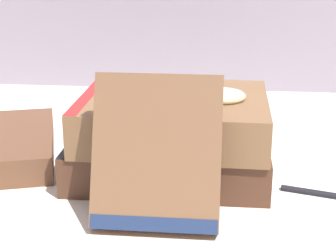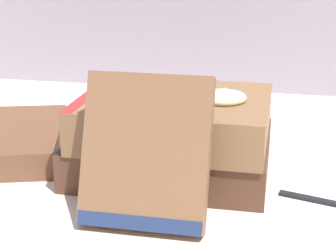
{
  "view_description": "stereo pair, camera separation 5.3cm",
  "coord_description": "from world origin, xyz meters",
  "px_view_note": "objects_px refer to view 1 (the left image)",
  "views": [
    {
      "loc": [
        0.06,
        -0.51,
        0.24
      ],
      "look_at": [
        0.01,
        0.01,
        0.06
      ],
      "focal_mm": 60.0,
      "sensor_mm": 36.0,
      "label": 1
    },
    {
      "loc": [
        0.11,
        -0.5,
        0.24
      ],
      "look_at": [
        0.01,
        0.01,
        0.06
      ],
      "focal_mm": 60.0,
      "sensor_mm": 36.0,
      "label": 2
    }
  ],
  "objects_px": {
    "book_flat_top": "(169,117)",
    "book_leaning_front": "(157,158)",
    "book_flat_bottom": "(165,153)",
    "reading_glasses": "(156,126)",
    "pocket_watch": "(222,96)"
  },
  "relations": [
    {
      "from": "book_flat_top",
      "to": "book_leaning_front",
      "type": "relative_size",
      "value": 1.47
    },
    {
      "from": "book_flat_bottom",
      "to": "book_flat_top",
      "type": "distance_m",
      "value": 0.04
    },
    {
      "from": "book_flat_top",
      "to": "reading_glasses",
      "type": "xyz_separation_m",
      "value": [
        -0.03,
        0.14,
        -0.06
      ]
    },
    {
      "from": "book_flat_bottom",
      "to": "book_leaning_front",
      "type": "height_order",
      "value": "book_leaning_front"
    },
    {
      "from": "book_flat_top",
      "to": "book_leaning_front",
      "type": "height_order",
      "value": "book_leaning_front"
    },
    {
      "from": "book_leaning_front",
      "to": "pocket_watch",
      "type": "distance_m",
      "value": 0.12
    },
    {
      "from": "book_leaning_front",
      "to": "reading_glasses",
      "type": "distance_m",
      "value": 0.26
    },
    {
      "from": "book_leaning_front",
      "to": "pocket_watch",
      "type": "xyz_separation_m",
      "value": [
        0.05,
        0.1,
        0.03
      ]
    },
    {
      "from": "book_flat_bottom",
      "to": "book_flat_top",
      "type": "relative_size",
      "value": 1.06
    },
    {
      "from": "book_flat_bottom",
      "to": "book_flat_top",
      "type": "xyz_separation_m",
      "value": [
        0.0,
        -0.01,
        0.04
      ]
    },
    {
      "from": "book_leaning_front",
      "to": "reading_glasses",
      "type": "height_order",
      "value": "book_leaning_front"
    },
    {
      "from": "reading_glasses",
      "to": "book_leaning_front",
      "type": "bearing_deg",
      "value": -80.18
    },
    {
      "from": "book_leaning_front",
      "to": "book_flat_top",
      "type": "bearing_deg",
      "value": 90.29
    },
    {
      "from": "reading_glasses",
      "to": "book_flat_top",
      "type": "bearing_deg",
      "value": -75.35
    },
    {
      "from": "reading_glasses",
      "to": "book_flat_bottom",
      "type": "bearing_deg",
      "value": -76.51
    }
  ]
}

